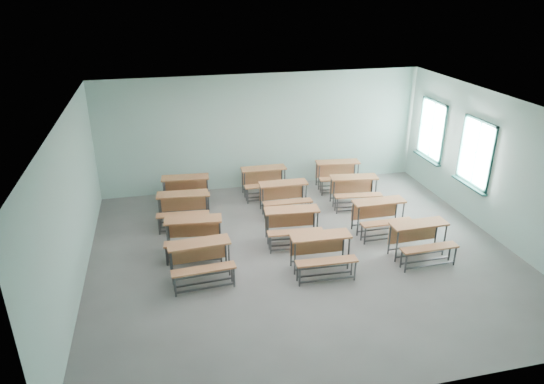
{
  "coord_description": "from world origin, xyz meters",
  "views": [
    {
      "loc": [
        -2.74,
        -8.7,
        5.44
      ],
      "look_at": [
        -0.41,
        1.2,
        1.0
      ],
      "focal_mm": 32.0,
      "sensor_mm": 36.0,
      "label": 1
    }
  ],
  "objects": [
    {
      "name": "desk_unit_r1c1",
      "position": [
        -0.08,
        0.59,
        0.51
      ],
      "size": [
        1.29,
        0.93,
        0.76
      ],
      "rotation": [
        0.0,
        0.0,
        -0.09
      ],
      "color": "#A3623A",
      "rests_on": "ground"
    },
    {
      "name": "desk_unit_r0c1",
      "position": [
        0.17,
        -0.69,
        0.51
      ],
      "size": [
        1.26,
        0.87,
        0.76
      ],
      "rotation": [
        0.0,
        0.0,
        -0.04
      ],
      "color": "#A3623A",
      "rests_on": "ground"
    },
    {
      "name": "desk_unit_r0c0",
      "position": [
        -2.23,
        -0.43,
        0.51
      ],
      "size": [
        1.27,
        0.89,
        0.76
      ],
      "rotation": [
        0.0,
        0.0,
        0.06
      ],
      "color": "#A3623A",
      "rests_on": "ground"
    },
    {
      "name": "desk_unit_r0c2",
      "position": [
        2.36,
        -0.68,
        0.51
      ],
      "size": [
        1.24,
        0.84,
        0.76
      ],
      "rotation": [
        0.0,
        0.0,
        0.02
      ],
      "color": "#A3623A",
      "rests_on": "ground"
    },
    {
      "name": "desk_unit_r2c2",
      "position": [
        2.02,
        2.11,
        0.51
      ],
      "size": [
        1.31,
        0.96,
        0.76
      ],
      "rotation": [
        0.0,
        0.0,
        -0.12
      ],
      "color": "#A3623A",
      "rests_on": "ground"
    },
    {
      "name": "desk_unit_r3c0",
      "position": [
        -2.27,
        3.1,
        0.51
      ],
      "size": [
        1.29,
        0.92,
        0.76
      ],
      "rotation": [
        0.0,
        0.0,
        -0.08
      ],
      "color": "#A3623A",
      "rests_on": "ground"
    },
    {
      "name": "desk_unit_r2c0",
      "position": [
        -2.41,
        2.03,
        0.51
      ],
      "size": [
        1.29,
        0.92,
        0.76
      ],
      "rotation": [
        0.0,
        0.0,
        -0.09
      ],
      "color": "#A3623A",
      "rests_on": "ground"
    },
    {
      "name": "desk_unit_r3c2",
      "position": [
        2.01,
        3.29,
        0.51
      ],
      "size": [
        1.3,
        0.94,
        0.76
      ],
      "rotation": [
        0.0,
        0.0,
        -0.1
      ],
      "color": "#A3623A",
      "rests_on": "ground"
    },
    {
      "name": "desk_unit_r2c1",
      "position": [
        0.13,
        2.13,
        0.51
      ],
      "size": [
        1.24,
        0.84,
        0.76
      ],
      "rotation": [
        0.0,
        0.0,
        -0.02
      ],
      "color": "#A3623A",
      "rests_on": "ground"
    },
    {
      "name": "room",
      "position": [
        0.08,
        0.03,
        1.6
      ],
      "size": [
        9.04,
        8.04,
        3.24
      ],
      "color": "slate",
      "rests_on": "ground"
    },
    {
      "name": "desk_unit_r1c2",
      "position": [
        2.02,
        0.56,
        0.51
      ],
      "size": [
        1.22,
        0.82,
        0.76
      ],
      "rotation": [
        0.0,
        0.0,
        0.0
      ],
      "color": "#A3623A",
      "rests_on": "ground"
    },
    {
      "name": "desk_unit_r3c1",
      "position": [
        -0.13,
        3.29,
        0.51
      ],
      "size": [
        1.22,
        0.82,
        0.76
      ],
      "rotation": [
        0.0,
        0.0,
        -0.0
      ],
      "color": "#A3623A",
      "rests_on": "ground"
    },
    {
      "name": "desk_unit_r1c0",
      "position": [
        -2.27,
        0.62,
        0.51
      ],
      "size": [
        1.3,
        0.94,
        0.76
      ],
      "rotation": [
        0.0,
        0.0,
        -0.11
      ],
      "color": "#A3623A",
      "rests_on": "ground"
    }
  ]
}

